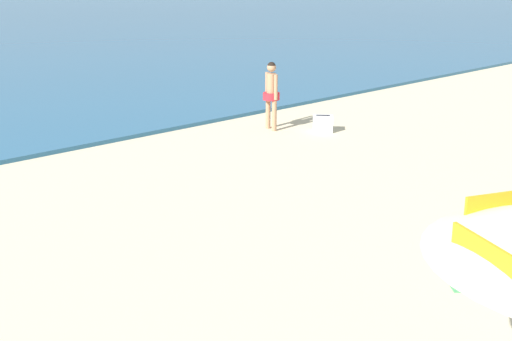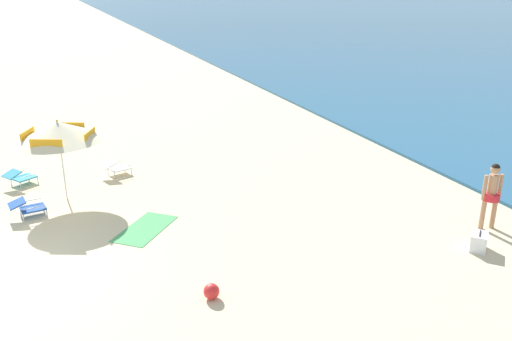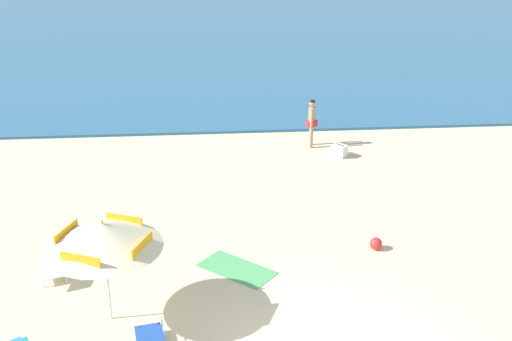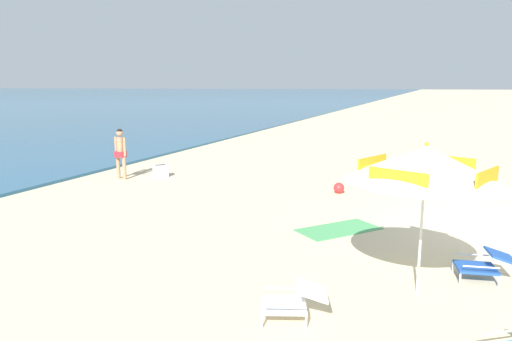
% 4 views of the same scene
% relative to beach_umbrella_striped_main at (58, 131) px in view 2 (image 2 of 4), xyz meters
% --- Properties ---
extents(beach_umbrella_striped_main, '(3.13, 3.14, 2.30)m').
position_rel_beach_umbrella_striped_main_xyz_m(beach_umbrella_striped_main, '(0.00, 0.00, 0.00)').
color(beach_umbrella_striped_main, silver).
rests_on(beach_umbrella_striped_main, ground).
extents(lounge_chair_under_umbrella, '(0.79, 0.99, 0.50)m').
position_rel_beach_umbrella_striped_main_xyz_m(lounge_chair_under_umbrella, '(-1.47, 1.53, -1.69)').
color(lounge_chair_under_umbrella, white).
rests_on(lounge_chair_under_umbrella, ground).
extents(lounge_chair_beside_umbrella, '(0.68, 0.94, 0.50)m').
position_rel_beach_umbrella_striped_main_xyz_m(lounge_chair_beside_umbrella, '(0.87, -0.98, -1.69)').
color(lounge_chair_beside_umbrella, '#1E4799').
rests_on(lounge_chair_beside_umbrella, ground).
extents(lounge_chair_facing_sea, '(0.91, 1.00, 0.50)m').
position_rel_beach_umbrella_striped_main_xyz_m(lounge_chair_facing_sea, '(-1.63, -1.25, -1.69)').
color(lounge_chair_facing_sea, teal).
rests_on(lounge_chair_facing_sea, ground).
extents(person_standing_near_shore, '(0.41, 0.49, 1.69)m').
position_rel_beach_umbrella_striped_main_xyz_m(person_standing_near_shore, '(5.72, 9.62, -0.99)').
color(person_standing_near_shore, tan).
rests_on(person_standing_near_shore, ground).
extents(cooler_box, '(0.59, 0.60, 0.43)m').
position_rel_beach_umbrella_striped_main_xyz_m(cooler_box, '(6.52, 8.61, -1.77)').
color(cooler_box, white).
rests_on(cooler_box, ground).
extents(beach_ball, '(0.31, 0.31, 0.31)m').
position_rel_beach_umbrella_striped_main_xyz_m(beach_ball, '(6.20, 2.39, -1.81)').
color(beach_ball, red).
rests_on(beach_ball, ground).
extents(beach_towel, '(1.95, 1.85, 0.01)m').
position_rel_beach_umbrella_striped_main_xyz_m(beach_towel, '(2.71, 1.72, -1.97)').
color(beach_towel, '#4C9E5B').
rests_on(beach_towel, ground).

